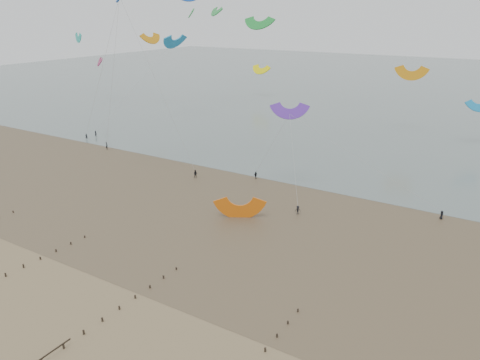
# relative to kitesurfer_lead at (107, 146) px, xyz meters

# --- Properties ---
(ground) EXTENTS (500.00, 500.00, 0.00)m
(ground) POSITION_rel_kitesurfer_lead_xyz_m (47.58, -48.39, -0.95)
(ground) COLOR brown
(ground) RESTS_ON ground
(sea_and_shore) EXTENTS (500.00, 665.00, 0.03)m
(sea_and_shore) POSITION_rel_kitesurfer_lead_xyz_m (43.50, -13.99, -0.94)
(sea_and_shore) COLOR #475654
(sea_and_shore) RESTS_ON ground
(kitesurfer_lead) EXTENTS (0.82, 0.78, 1.89)m
(kitesurfer_lead) POSITION_rel_kitesurfer_lead_xyz_m (0.00, 0.00, 0.00)
(kitesurfer_lead) COLOR black
(kitesurfer_lead) RESTS_ON ground
(kitesurfers) EXTENTS (128.08, 21.53, 1.87)m
(kitesurfers) POSITION_rel_kitesurfer_lead_xyz_m (64.76, 0.96, -0.11)
(kitesurfers) COLOR black
(kitesurfers) RESTS_ON ground
(grounded_kite) EXTENTS (9.22, 8.64, 4.03)m
(grounded_kite) POSITION_rel_kitesurfer_lead_xyz_m (50.02, -17.46, -0.95)
(grounded_kite) COLOR #D95E0D
(grounded_kite) RESTS_ON ground
(kites_airborne) EXTENTS (247.69, 114.82, 41.29)m
(kites_airborne) POSITION_rel_kitesurfer_lead_xyz_m (35.69, 45.22, 22.47)
(kites_airborne) COLOR #0DA592
(kites_airborne) RESTS_ON ground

